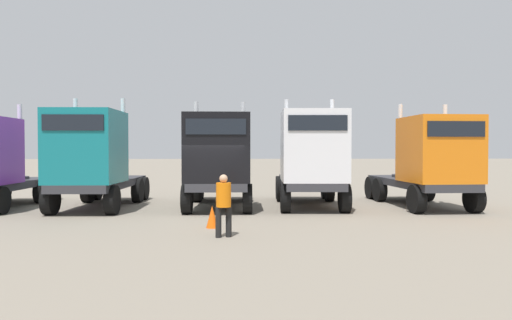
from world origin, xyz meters
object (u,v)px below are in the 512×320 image
semi_truck_black (219,160)px  visitor_in_hivis (224,201)px  semi_truck_teal (92,159)px  semi_truck_orange (431,161)px  traffic_cone_mid (212,217)px  semi_truck_white (312,158)px

semi_truck_black → visitor_in_hivis: size_ratio=3.69×
semi_truck_teal → visitor_in_hivis: semi_truck_teal is taller
semi_truck_teal → semi_truck_orange: (13.19, -0.08, -0.11)m
visitor_in_hivis → semi_truck_teal: bearing=-152.1°
semi_truck_black → traffic_cone_mid: size_ratio=9.30×
visitor_in_hivis → semi_truck_white: bearing=134.4°
traffic_cone_mid → semi_truck_orange: bearing=25.3°
semi_truck_white → visitor_in_hivis: (-3.30, -5.70, -1.04)m
semi_truck_teal → traffic_cone_mid: size_ratio=9.33×
semi_truck_black → traffic_cone_mid: 4.43m
semi_truck_orange → semi_truck_white: bearing=-95.6°
semi_truck_black → visitor_in_hivis: semi_truck_black is taller
traffic_cone_mid → visitor_in_hivis: bearing=-75.2°
semi_truck_white → traffic_cone_mid: (-3.69, -4.24, -1.68)m
semi_truck_black → traffic_cone_mid: (-0.03, -4.13, -1.59)m
semi_truck_black → semi_truck_orange: (8.34, -0.18, -0.04)m
semi_truck_teal → semi_truck_white: size_ratio=1.01×
semi_truck_white → semi_truck_orange: (4.68, -0.28, -0.13)m
semi_truck_teal → semi_truck_black: semi_truck_teal is taller
semi_truck_white → semi_truck_orange: bearing=89.3°
semi_truck_teal → visitor_in_hivis: 7.64m
semi_truck_black → semi_truck_orange: size_ratio=0.98×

